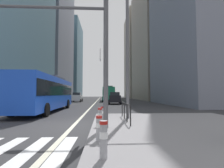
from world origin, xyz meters
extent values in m
plane|color=#303033|center=(0.00, 20.00, 0.00)|extent=(160.00, 160.00, 0.00)
cube|color=gray|center=(5.50, -1.00, 0.07)|extent=(9.00, 10.00, 0.15)
cube|color=silver|center=(-0.55, -4.00, 0.01)|extent=(0.45, 3.20, 0.01)
cube|color=silver|center=(0.35, -4.00, 0.01)|extent=(0.45, 3.20, 0.01)
cube|color=silver|center=(1.25, -4.00, 0.01)|extent=(0.45, 3.20, 0.01)
cube|color=silver|center=(2.15, -4.00, 0.01)|extent=(0.45, 3.20, 0.01)
cube|color=beige|center=(0.00, 30.00, 0.01)|extent=(0.20, 80.00, 0.01)
cube|color=slate|center=(-16.00, 44.68, 20.72)|extent=(12.28, 22.14, 41.44)
cube|color=slate|center=(-16.00, 70.33, 17.33)|extent=(13.32, 19.56, 34.67)
cube|color=gray|center=(17.00, 38.92, 17.38)|extent=(11.10, 21.65, 34.77)
cube|color=gray|center=(17.00, 61.48, 17.49)|extent=(11.31, 17.81, 34.99)
cube|color=blue|center=(-3.78, 7.12, 1.73)|extent=(2.54, 11.61, 2.75)
cube|color=black|center=(-3.78, 7.12, 2.07)|extent=(2.58, 11.37, 1.10)
cube|color=#4C4C51|center=(-3.78, 8.86, 3.25)|extent=(1.76, 4.18, 0.30)
cylinder|color=black|center=(-2.56, 3.42, 0.50)|extent=(0.30, 1.00, 1.00)
cylinder|color=black|center=(-4.96, 3.41, 0.50)|extent=(0.30, 1.00, 1.00)
cylinder|color=black|center=(-2.59, 10.84, 0.50)|extent=(0.30, 1.00, 1.00)
cylinder|color=black|center=(-4.99, 10.83, 0.50)|extent=(0.30, 1.00, 1.00)
cylinder|color=black|center=(-6.35, 6.46, 0.32)|extent=(0.24, 0.65, 0.64)
cube|color=#198456|center=(2.64, 30.77, 1.73)|extent=(2.52, 11.39, 2.75)
cube|color=black|center=(2.64, 30.77, 2.07)|extent=(2.56, 11.16, 1.10)
cube|color=#4C4C51|center=(2.63, 29.07, 3.25)|extent=(1.76, 4.10, 0.30)
cylinder|color=black|center=(1.44, 34.42, 0.50)|extent=(0.30, 1.00, 1.00)
cylinder|color=black|center=(3.84, 34.42, 0.50)|extent=(0.30, 1.00, 1.00)
cylinder|color=black|center=(1.43, 27.13, 0.50)|extent=(0.30, 1.00, 1.00)
cylinder|color=black|center=(3.83, 27.13, 0.50)|extent=(0.30, 1.00, 1.00)
cube|color=#198456|center=(3.14, 51.64, 1.73)|extent=(2.54, 11.42, 2.75)
cube|color=black|center=(3.14, 51.64, 2.07)|extent=(2.58, 11.19, 1.10)
cube|color=#4C4C51|center=(3.13, 49.93, 3.25)|extent=(1.77, 4.11, 0.30)
cylinder|color=black|center=(1.95, 55.30, 0.50)|extent=(0.30, 1.00, 1.00)
cylinder|color=black|center=(4.35, 55.29, 0.50)|extent=(0.30, 1.00, 1.00)
cylinder|color=black|center=(1.93, 47.99, 0.50)|extent=(0.30, 1.00, 1.00)
cylinder|color=black|center=(4.33, 47.99, 0.50)|extent=(0.30, 1.00, 1.00)
cube|color=silver|center=(-3.98, 26.92, 0.87)|extent=(1.78, 4.08, 1.10)
cube|color=black|center=(-3.98, 27.07, 1.68)|extent=(1.50, 2.20, 0.52)
cylinder|color=black|center=(-3.07, 25.54, 0.32)|extent=(0.22, 0.64, 0.64)
cylinder|color=black|center=(-4.89, 25.53, 0.32)|extent=(0.22, 0.64, 0.64)
cylinder|color=black|center=(-3.07, 28.31, 0.32)|extent=(0.22, 0.64, 0.64)
cylinder|color=black|center=(-4.89, 28.31, 0.32)|extent=(0.22, 0.64, 0.64)
cube|color=black|center=(3.39, 18.93, 0.87)|extent=(1.89, 4.25, 1.10)
cube|color=black|center=(3.38, 18.78, 1.68)|extent=(1.56, 2.31, 0.52)
cylinder|color=black|center=(2.52, 20.38, 0.32)|extent=(0.24, 0.65, 0.64)
cylinder|color=black|center=(4.33, 20.33, 0.32)|extent=(0.24, 0.65, 0.64)
cylinder|color=black|center=(2.44, 17.53, 0.32)|extent=(0.24, 0.65, 0.64)
cylinder|color=black|center=(4.26, 17.48, 0.32)|extent=(0.24, 0.65, 0.64)
cylinder|color=#515156|center=(1.64, -1.41, 3.15)|extent=(0.22, 0.22, 6.00)
cylinder|color=#515156|center=(-1.24, -1.41, 5.55)|extent=(5.77, 0.14, 0.14)
cube|color=white|center=(1.39, -1.59, 3.35)|extent=(0.04, 0.60, 0.44)
cylinder|color=#56565B|center=(3.06, 1.59, 4.15)|extent=(0.20, 0.20, 8.00)
cylinder|color=#99999E|center=(1.54, -5.00, 0.58)|extent=(0.18, 0.18, 0.86)
cylinder|color=white|center=(1.54, -5.00, 0.68)|extent=(0.19, 0.19, 0.16)
cylinder|color=#B21E19|center=(1.54, -5.00, 0.97)|extent=(0.20, 0.20, 0.08)
cylinder|color=#99999E|center=(1.39, -3.49, 0.54)|extent=(0.18, 0.18, 0.79)
cylinder|color=white|center=(1.39, -3.49, 0.64)|extent=(0.19, 0.19, 0.14)
cylinder|color=#B21E19|center=(1.39, -3.49, 0.90)|extent=(0.20, 0.20, 0.08)
cylinder|color=#99999E|center=(1.37, -0.98, 0.57)|extent=(0.18, 0.18, 0.83)
cylinder|color=white|center=(1.37, -0.98, 0.67)|extent=(0.19, 0.19, 0.15)
cylinder|color=#B21E19|center=(1.37, -0.98, 0.94)|extent=(0.20, 0.20, 0.08)
cylinder|color=#99999E|center=(1.49, 0.18, 0.55)|extent=(0.18, 0.18, 0.81)
cylinder|color=white|center=(1.49, 0.18, 0.65)|extent=(0.19, 0.19, 0.15)
cylinder|color=#B21E19|center=(1.49, 0.18, 0.92)|extent=(0.20, 0.20, 0.08)
cylinder|color=black|center=(2.80, -1.07, 0.62)|extent=(0.06, 0.06, 0.95)
cylinder|color=black|center=(2.80, 0.10, 0.62)|extent=(0.06, 0.06, 0.95)
cylinder|color=black|center=(2.80, 1.28, 0.62)|extent=(0.06, 0.06, 0.95)
cylinder|color=black|center=(2.80, 2.45, 0.62)|extent=(0.06, 0.06, 0.95)
cylinder|color=black|center=(2.80, 0.69, 1.10)|extent=(0.06, 3.52, 0.06)
camera|label=1|loc=(1.53, -9.00, 1.63)|focal=27.23mm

